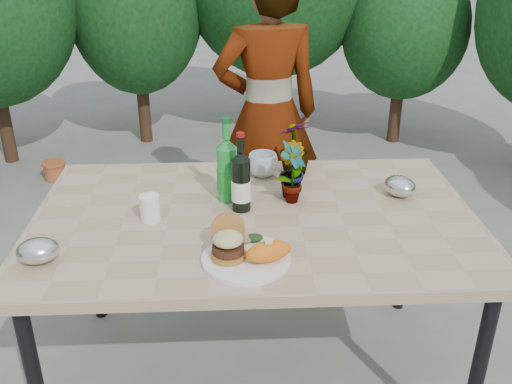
{
  "coord_description": "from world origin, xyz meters",
  "views": [
    {
      "loc": [
        -0.08,
        -1.82,
        1.72
      ],
      "look_at": [
        0.0,
        -0.08,
        0.88
      ],
      "focal_mm": 40.0,
      "sensor_mm": 36.0,
      "label": 1
    }
  ],
  "objects_px": {
    "patio_table": "(255,229)",
    "person": "(267,114)",
    "dinner_plate": "(246,259)",
    "wine_bottle": "(241,182)"
  },
  "relations": [
    {
      "from": "patio_table",
      "to": "person",
      "type": "xyz_separation_m",
      "value": [
        0.11,
        1.06,
        0.09
      ]
    },
    {
      "from": "patio_table",
      "to": "dinner_plate",
      "type": "bearing_deg",
      "value": -97.73
    },
    {
      "from": "dinner_plate",
      "to": "wine_bottle",
      "type": "height_order",
      "value": "wine_bottle"
    },
    {
      "from": "patio_table",
      "to": "wine_bottle",
      "type": "distance_m",
      "value": 0.18
    },
    {
      "from": "patio_table",
      "to": "dinner_plate",
      "type": "relative_size",
      "value": 5.71
    },
    {
      "from": "dinner_plate",
      "to": "person",
      "type": "height_order",
      "value": "person"
    },
    {
      "from": "patio_table",
      "to": "person",
      "type": "relative_size",
      "value": 1.02
    },
    {
      "from": "wine_bottle",
      "to": "dinner_plate",
      "type": "bearing_deg",
      "value": -75.56
    },
    {
      "from": "wine_bottle",
      "to": "person",
      "type": "height_order",
      "value": "person"
    },
    {
      "from": "patio_table",
      "to": "wine_bottle",
      "type": "xyz_separation_m",
      "value": [
        -0.05,
        0.05,
        0.17
      ]
    }
  ]
}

